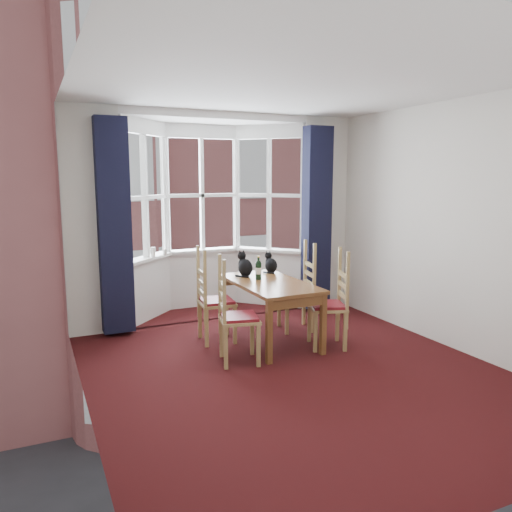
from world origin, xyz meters
TOP-DOWN VIEW (x-y plane):
  - floor at (0.00, 0.00)m, footprint 4.50×4.50m
  - ceiling at (0.00, 0.00)m, footprint 4.50×4.50m
  - wall_left at (-2.00, 0.00)m, footprint 0.00×4.50m
  - wall_right at (2.00, 0.00)m, footprint 0.00×4.50m
  - wall_near at (0.00, -2.25)m, footprint 4.00×0.00m
  - wall_back_pier_left at (-1.65, 2.25)m, footprint 0.70×0.12m
  - wall_back_pier_right at (1.65, 2.25)m, footprint 0.70×0.12m
  - bay_window at (0.00, 2.75)m, footprint 2.76×0.94m
  - curtain_left at (-1.42, 2.07)m, footprint 0.38×0.22m
  - curtain_right at (1.42, 2.07)m, footprint 0.38×0.22m
  - dining_table at (0.19, 1.08)m, footprint 0.77×1.43m
  - chair_left_near at (-0.49, 0.62)m, footprint 0.49×0.50m
  - chair_left_far at (-0.47, 1.35)m, footprint 0.44×0.46m
  - chair_right_near at (0.79, 0.60)m, footprint 0.52×0.53m
  - chair_right_far at (0.78, 1.33)m, footprint 0.47×0.49m
  - cat_left at (0.05, 1.51)m, footprint 0.21×0.27m
  - cat_right at (0.45, 1.58)m, footprint 0.17×0.22m
  - wine_bottle at (0.12, 1.25)m, footprint 0.07×0.07m
  - candle_tall at (-0.84, 2.60)m, footprint 0.06×0.06m
  - candle_short at (-0.67, 2.63)m, footprint 0.06×0.06m
  - street at (0.00, 32.25)m, footprint 80.00×80.00m
  - tenement_building at (0.00, 14.01)m, footprint 18.40×7.80m

SIDE VIEW (x-z plane):
  - street at x=0.00m, z-range -6.00..-6.00m
  - floor at x=0.00m, z-range 0.00..0.00m
  - chair_left_near at x=-0.49m, z-range 0.01..0.93m
  - chair_left_far at x=-0.47m, z-range 0.01..0.93m
  - chair_right_near at x=0.79m, z-range 0.01..0.93m
  - chair_right_far at x=0.78m, z-range 0.01..0.93m
  - dining_table at x=0.19m, z-range 0.28..1.00m
  - cat_right at x=0.45m, z-range 0.69..0.98m
  - cat_left at x=0.05m, z-range 0.69..1.01m
  - wine_bottle at x=0.12m, z-range 0.71..0.99m
  - candle_short at x=-0.67m, z-range 0.87..0.96m
  - candle_tall at x=-0.84m, z-range 0.87..1.00m
  - curtain_left at x=-1.42m, z-range 0.05..2.65m
  - curtain_right at x=1.42m, z-range 0.05..2.65m
  - wall_left at x=-2.00m, z-range -0.85..3.65m
  - wall_right at x=2.00m, z-range -0.85..3.65m
  - wall_near at x=0.00m, z-range -0.60..3.40m
  - wall_back_pier_left at x=-1.65m, z-range 0.00..2.80m
  - wall_back_pier_right at x=1.65m, z-range 0.00..2.80m
  - bay_window at x=0.00m, z-range 0.00..2.80m
  - tenement_building at x=0.00m, z-range -6.00..9.20m
  - ceiling at x=0.00m, z-range 2.80..2.80m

